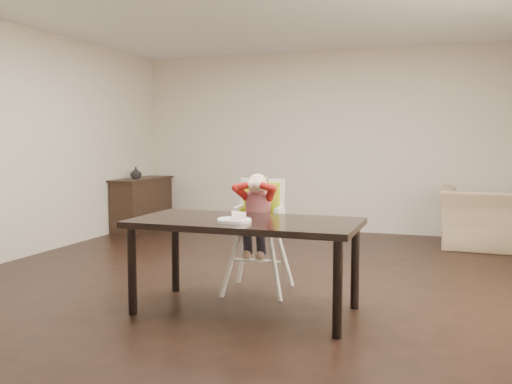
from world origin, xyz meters
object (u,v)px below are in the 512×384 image
high_chair (259,208)px  sideboard (142,203)px  dining_table (245,229)px  armchair (490,208)px

high_chair → sideboard: bearing=130.9°
dining_table → sideboard: 4.57m
dining_table → armchair: armchair is taller
armchair → high_chair: bearing=55.1°
armchair → sideboard: 4.98m
armchair → sideboard: bearing=2.0°
high_chair → sideboard: 4.04m
high_chair → armchair: bearing=49.1°
high_chair → sideboard: (-2.87, 2.82, -0.36)m
dining_table → sideboard: sideboard is taller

